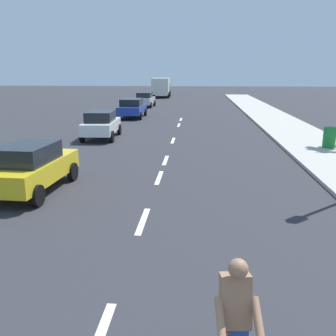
{
  "coord_description": "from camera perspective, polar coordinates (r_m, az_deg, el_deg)",
  "views": [
    {
      "loc": [
        1.37,
        -0.33,
        3.76
      ],
      "look_at": [
        0.55,
        9.99,
        1.1
      ],
      "focal_mm": 40.29,
      "sensor_mm": 36.0,
      "label": 1
    }
  ],
  "objects": [
    {
      "name": "sidewalk_strip",
      "position": [
        23.43,
        19.51,
        4.53
      ],
      "size": [
        3.6,
        80.0,
        0.14
      ],
      "primitive_type": "cube",
      "color": "#B2ADA3",
      "rests_on": "ground"
    },
    {
      "name": "parked_car_yellow",
      "position": [
        12.73,
        -20.11,
        0.24
      ],
      "size": [
        2.01,
        4.02,
        1.57
      ],
      "rotation": [
        0.0,
        0.0,
        -0.05
      ],
      "color": "gold",
      "rests_on": "ground"
    },
    {
      "name": "parked_car_silver",
      "position": [
        41.44,
        -3.51,
        10.35
      ],
      "size": [
        1.96,
        4.0,
        1.57
      ],
      "rotation": [
        0.0,
        0.0,
        -0.04
      ],
      "color": "#B7BABF",
      "rests_on": "ground"
    },
    {
      "name": "lane_stripe_6",
      "position": [
        27.33,
        1.64,
        6.51
      ],
      "size": [
        0.16,
        1.8,
        0.01
      ],
      "primitive_type": "cube",
      "color": "white",
      "rests_on": "ground"
    },
    {
      "name": "lane_stripe_7",
      "position": [
        30.69,
        1.97,
        7.38
      ],
      "size": [
        0.16,
        1.8,
        0.01
      ],
      "primitive_type": "cube",
      "color": "white",
      "rests_on": "ground"
    },
    {
      "name": "lane_stripe_5",
      "position": [
        21.15,
        0.76,
        4.19
      ],
      "size": [
        0.16,
        1.8,
        0.01
      ],
      "primitive_type": "cube",
      "color": "white",
      "rests_on": "ground"
    },
    {
      "name": "parked_car_blue",
      "position": [
        31.81,
        -5.46,
        9.09
      ],
      "size": [
        2.02,
        4.35,
        1.57
      ],
      "rotation": [
        0.0,
        0.0,
        0.0
      ],
      "color": "#1E389E",
      "rests_on": "ground"
    },
    {
      "name": "lane_stripe_2",
      "position": [
        9.87,
        -3.82,
        -7.98
      ],
      "size": [
        0.16,
        1.8,
        0.01
      ],
      "primitive_type": "cube",
      "color": "white",
      "rests_on": "ground"
    },
    {
      "name": "lane_stripe_4",
      "position": [
        16.42,
        -0.36,
        1.19
      ],
      "size": [
        0.16,
        1.8,
        0.01
      ],
      "primitive_type": "cube",
      "color": "white",
      "rests_on": "ground"
    },
    {
      "name": "ground_plane",
      "position": [
        20.72,
        0.68,
        3.96
      ],
      "size": [
        160.0,
        160.0,
        0.0
      ],
      "primitive_type": "plane",
      "color": "#2D2D33"
    },
    {
      "name": "lane_stripe_3",
      "position": [
        13.74,
        -1.35,
        -1.45
      ],
      "size": [
        0.16,
        1.8,
        0.01
      ],
      "primitive_type": "cube",
      "color": "white",
      "rests_on": "ground"
    },
    {
      "name": "parked_car_white",
      "position": [
        22.07,
        -10.08,
        6.58
      ],
      "size": [
        1.97,
        3.96,
        1.57
      ],
      "rotation": [
        0.0,
        0.0,
        0.05
      ],
      "color": "white",
      "rests_on": "ground"
    },
    {
      "name": "trash_bin_far",
      "position": [
        20.03,
        23.23,
        4.27
      ],
      "size": [
        0.6,
        0.6,
        0.99
      ],
      "primitive_type": "cylinder",
      "color": "#19722D",
      "rests_on": "sidewalk_strip"
    },
    {
      "name": "delivery_truck",
      "position": [
        57.04,
        -1.07,
        12.15
      ],
      "size": [
        2.82,
        6.31,
        2.8
      ],
      "rotation": [
        0.0,
        0.0,
        0.03
      ],
      "color": "#23478C",
      "rests_on": "ground"
    }
  ]
}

